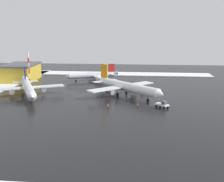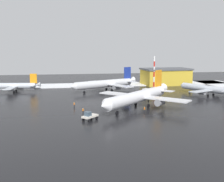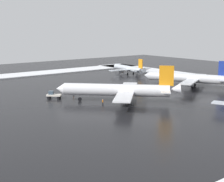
{
  "view_description": "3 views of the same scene",
  "coord_description": "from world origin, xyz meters",
  "px_view_note": "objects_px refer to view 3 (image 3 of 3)",
  "views": [
    {
      "loc": [
        101.08,
        16.88,
        24.95
      ],
      "look_at": [
        -2.81,
        6.05,
        2.97
      ],
      "focal_mm": 45.0,
      "sensor_mm": 36.0,
      "label": 1
    },
    {
      "loc": [
        15.75,
        96.84,
        18.7
      ],
      "look_at": [
        -1.25,
        0.86,
        4.25
      ],
      "focal_mm": 45.0,
      "sensor_mm": 36.0,
      "label": 2
    },
    {
      "loc": [
        -87.61,
        75.95,
        22.73
      ],
      "look_at": [
        -3.43,
        10.07,
        2.67
      ],
      "focal_mm": 55.0,
      "sensor_mm": 36.0,
      "label": 3
    }
  ],
  "objects_px": {
    "airplane_far_rear": "(188,78)",
    "ground_crew_mid_apron": "(74,92)",
    "ground_crew_beside_wing": "(103,102)",
    "airplane_distant_tail": "(119,90)",
    "airplane_foreground_jet": "(129,69)",
    "pushback_tug": "(53,95)",
    "ground_crew_by_nose_gear": "(93,88)"
  },
  "relations": [
    {
      "from": "ground_crew_beside_wing",
      "to": "ground_crew_mid_apron",
      "type": "height_order",
      "value": "same"
    },
    {
      "from": "pushback_tug",
      "to": "ground_crew_beside_wing",
      "type": "distance_m",
      "value": 18.62
    },
    {
      "from": "airplane_distant_tail",
      "to": "ground_crew_mid_apron",
      "type": "relative_size",
      "value": 17.69
    },
    {
      "from": "airplane_distant_tail",
      "to": "airplane_foreground_jet",
      "type": "height_order",
      "value": "airplane_distant_tail"
    },
    {
      "from": "airplane_distant_tail",
      "to": "ground_crew_mid_apron",
      "type": "bearing_deg",
      "value": -29.36
    },
    {
      "from": "airplane_foreground_jet",
      "to": "ground_crew_by_nose_gear",
      "type": "height_order",
      "value": "airplane_foreground_jet"
    },
    {
      "from": "ground_crew_mid_apron",
      "to": "ground_crew_by_nose_gear",
      "type": "relative_size",
      "value": 1.0
    },
    {
      "from": "airplane_foreground_jet",
      "to": "pushback_tug",
      "type": "bearing_deg",
      "value": 125.09
    },
    {
      "from": "ground_crew_mid_apron",
      "to": "ground_crew_beside_wing",
      "type": "bearing_deg",
      "value": 61.59
    },
    {
      "from": "airplane_foreground_jet",
      "to": "ground_crew_beside_wing",
      "type": "height_order",
      "value": "airplane_foreground_jet"
    },
    {
      "from": "pushback_tug",
      "to": "ground_crew_mid_apron",
      "type": "xyz_separation_m",
      "value": [
        1.1,
        -8.35,
        -0.31
      ]
    },
    {
      "from": "ground_crew_beside_wing",
      "to": "ground_crew_by_nose_gear",
      "type": "bearing_deg",
      "value": 176.72
    },
    {
      "from": "airplane_far_rear",
      "to": "ground_crew_mid_apron",
      "type": "bearing_deg",
      "value": 45.97
    },
    {
      "from": "ground_crew_mid_apron",
      "to": "airplane_foreground_jet",
      "type": "bearing_deg",
      "value": -174.29
    },
    {
      "from": "pushback_tug",
      "to": "ground_crew_by_nose_gear",
      "type": "relative_size",
      "value": 2.83
    },
    {
      "from": "ground_crew_beside_wing",
      "to": "airplane_far_rear",
      "type": "bearing_deg",
      "value": 121.28
    },
    {
      "from": "airplane_far_rear",
      "to": "airplane_distant_tail",
      "type": "bearing_deg",
      "value": 70.34
    },
    {
      "from": "ground_crew_beside_wing",
      "to": "airplane_distant_tail",
      "type": "bearing_deg",
      "value": 116.06
    },
    {
      "from": "airplane_foreground_jet",
      "to": "ground_crew_mid_apron",
      "type": "bearing_deg",
      "value": 127.96
    },
    {
      "from": "ground_crew_by_nose_gear",
      "to": "airplane_far_rear",
      "type": "bearing_deg",
      "value": 25.01
    },
    {
      "from": "airplane_far_rear",
      "to": "pushback_tug",
      "type": "distance_m",
      "value": 53.1
    },
    {
      "from": "airplane_distant_tail",
      "to": "airplane_foreground_jet",
      "type": "bearing_deg",
      "value": -88.07
    },
    {
      "from": "airplane_far_rear",
      "to": "ground_crew_by_nose_gear",
      "type": "bearing_deg",
      "value": 38.35
    },
    {
      "from": "airplane_foreground_jet",
      "to": "pushback_tug",
      "type": "height_order",
      "value": "airplane_foreground_jet"
    },
    {
      "from": "airplane_far_rear",
      "to": "pushback_tug",
      "type": "relative_size",
      "value": 6.74
    },
    {
      "from": "ground_crew_beside_wing",
      "to": "ground_crew_by_nose_gear",
      "type": "height_order",
      "value": "same"
    },
    {
      "from": "ground_crew_mid_apron",
      "to": "ground_crew_by_nose_gear",
      "type": "bearing_deg",
      "value": 168.33
    },
    {
      "from": "airplane_distant_tail",
      "to": "ground_crew_beside_wing",
      "type": "xyz_separation_m",
      "value": [
        -0.13,
        6.27,
        -2.81
      ]
    },
    {
      "from": "airplane_foreground_jet",
      "to": "ground_crew_by_nose_gear",
      "type": "distance_m",
      "value": 47.4
    },
    {
      "from": "airplane_far_rear",
      "to": "ground_crew_by_nose_gear",
      "type": "distance_m",
      "value": 37.1
    },
    {
      "from": "airplane_far_rear",
      "to": "ground_crew_mid_apron",
      "type": "xyz_separation_m",
      "value": [
        13.3,
        43.28,
        -2.48
      ]
    },
    {
      "from": "airplane_distant_tail",
      "to": "ground_crew_by_nose_gear",
      "type": "relative_size",
      "value": 17.69
    }
  ]
}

